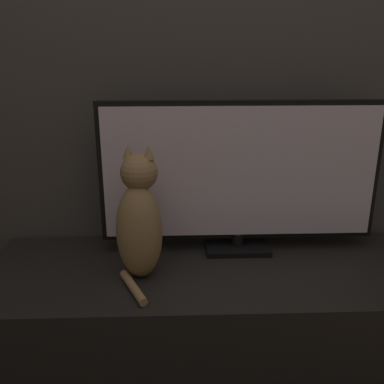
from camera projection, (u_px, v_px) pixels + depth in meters
name	position (u px, v px, depth m)	size (l,w,h in m)	color
wall_back	(204.00, 4.00, 1.60)	(4.80, 0.05, 2.60)	#47423D
tv_stand	(207.00, 318.00, 1.66)	(1.57, 0.55, 0.41)	black
tv	(240.00, 176.00, 1.64)	(1.03, 0.15, 0.57)	black
cat	(139.00, 221.00, 1.49)	(0.18, 0.29, 0.46)	#997547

